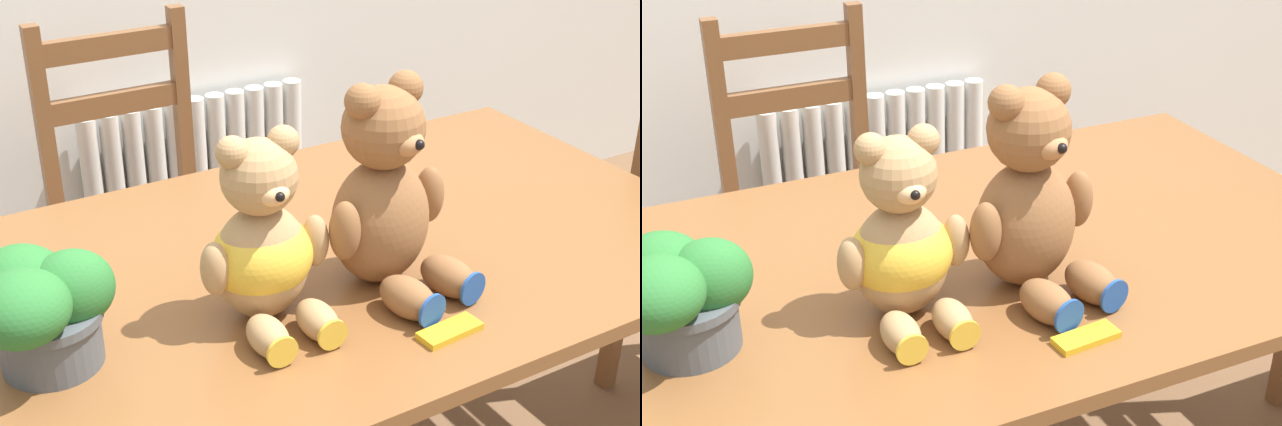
% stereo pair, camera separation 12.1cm
% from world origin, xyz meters
% --- Properties ---
extents(radiator, '(0.75, 0.10, 0.64)m').
position_xyz_m(radiator, '(0.15, 1.61, 0.29)').
color(radiator, silver).
rests_on(radiator, ground_plane).
extents(dining_table, '(1.46, 0.93, 0.72)m').
position_xyz_m(dining_table, '(0.00, 0.46, 0.64)').
color(dining_table, brown).
rests_on(dining_table, ground_plane).
extents(wooden_chair_behind, '(0.42, 0.40, 0.99)m').
position_xyz_m(wooden_chair_behind, '(-0.17, 1.24, 0.48)').
color(wooden_chair_behind, brown).
rests_on(wooden_chair_behind, ground_plane).
extents(teddy_bear_left, '(0.23, 0.23, 0.33)m').
position_xyz_m(teddy_bear_left, '(-0.25, 0.33, 0.86)').
color(teddy_bear_left, tan).
rests_on(teddy_bear_left, dining_table).
extents(teddy_bear_right, '(0.27, 0.29, 0.38)m').
position_xyz_m(teddy_bear_right, '(-0.02, 0.32, 0.89)').
color(teddy_bear_right, brown).
rests_on(teddy_bear_right, dining_table).
extents(potted_plant, '(0.22, 0.22, 0.20)m').
position_xyz_m(potted_plant, '(-0.61, 0.37, 0.83)').
color(potted_plant, '#4C5156').
rests_on(potted_plant, dining_table).
extents(chocolate_bar, '(0.11, 0.05, 0.01)m').
position_xyz_m(chocolate_bar, '(-0.02, 0.12, 0.73)').
color(chocolate_bar, gold).
rests_on(chocolate_bar, dining_table).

